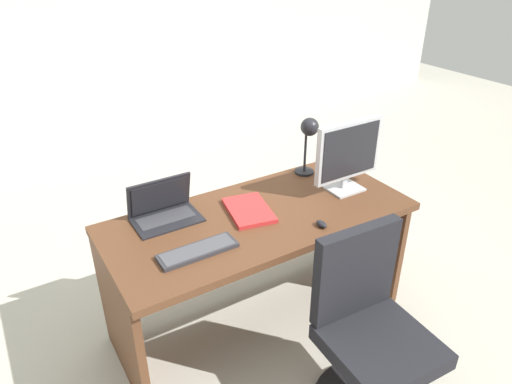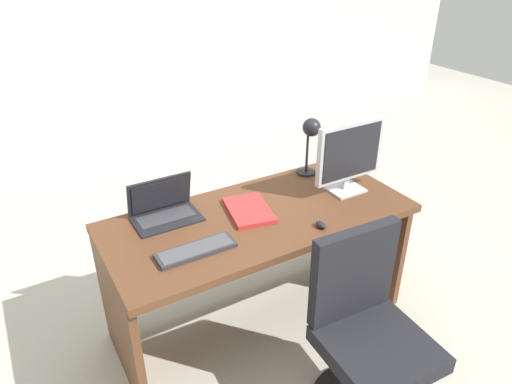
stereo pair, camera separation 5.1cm
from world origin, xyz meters
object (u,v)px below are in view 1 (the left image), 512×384
(book, at_px, (249,210))
(desk_lamp, at_px, (309,134))
(monitor, at_px, (348,153))
(keyboard, at_px, (198,251))
(desk, at_px, (255,242))
(office_chair, at_px, (370,345))
(mouse, at_px, (321,224))
(laptop, at_px, (163,206))

(book, bearing_deg, desk_lamp, 20.58)
(monitor, distance_m, keyboard, 1.04)
(desk, distance_m, office_chair, 0.83)
(monitor, height_order, office_chair, monitor)
(keyboard, bearing_deg, book, 25.93)
(monitor, height_order, keyboard, monitor)
(mouse, bearing_deg, keyboard, 168.71)
(laptop, bearing_deg, mouse, -38.33)
(laptop, distance_m, mouse, 0.83)
(mouse, height_order, office_chair, office_chair)
(laptop, height_order, keyboard, laptop)
(monitor, xyz_separation_m, laptop, (-1.02, 0.27, -0.17))
(monitor, relative_size, mouse, 6.12)
(monitor, bearing_deg, mouse, -146.64)
(laptop, bearing_deg, desk_lamp, 0.46)
(monitor, relative_size, laptop, 1.26)
(desk, bearing_deg, desk_lamp, 22.51)
(desk, relative_size, office_chair, 1.77)
(monitor, bearing_deg, desk_lamp, 103.73)
(monitor, relative_size, book, 1.24)
(desk, bearing_deg, keyboard, -156.67)
(monitor, distance_m, laptop, 1.07)
(keyboard, xyz_separation_m, book, (0.40, 0.19, 0.00))
(keyboard, height_order, office_chair, office_chair)
(laptop, relative_size, desk_lamp, 0.93)
(mouse, height_order, book, mouse)
(office_chair, bearing_deg, desk, 99.27)
(keyboard, distance_m, mouse, 0.65)
(mouse, xyz_separation_m, book, (-0.24, 0.32, -0.00))
(mouse, distance_m, book, 0.40)
(laptop, relative_size, keyboard, 0.90)
(monitor, xyz_separation_m, desk_lamp, (-0.07, 0.28, 0.03))
(desk, distance_m, laptop, 0.56)
(mouse, relative_size, book, 0.20)
(keyboard, relative_size, office_chair, 0.41)
(desk_lamp, distance_m, office_chair, 1.25)
(monitor, height_order, mouse, monitor)
(book, bearing_deg, desk, -9.38)
(laptop, xyz_separation_m, keyboard, (0.01, -0.39, -0.06))
(keyboard, relative_size, mouse, 5.36)
(keyboard, height_order, mouse, mouse)
(desk, distance_m, desk_lamp, 0.72)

